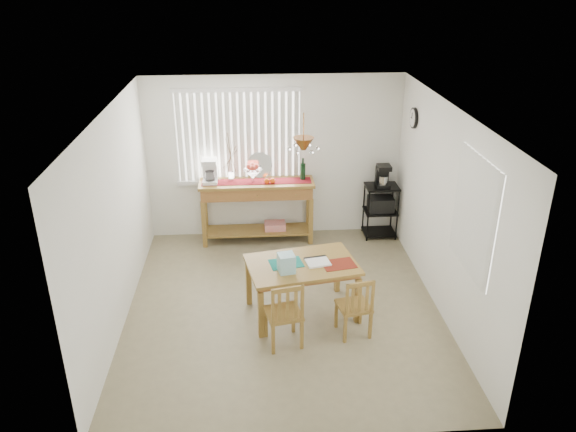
{
  "coord_description": "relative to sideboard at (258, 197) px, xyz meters",
  "views": [
    {
      "loc": [
        -0.37,
        -6.19,
        4.09
      ],
      "look_at": [
        0.1,
        0.55,
        1.05
      ],
      "focal_mm": 35.0,
      "sensor_mm": 36.0,
      "label": 1
    }
  ],
  "objects": [
    {
      "name": "wire_cart",
      "position": [
        1.98,
        0.02,
        -0.23
      ],
      "size": [
        0.51,
        0.41,
        0.87
      ],
      "color": "black",
      "rests_on": "ground"
    },
    {
      "name": "cart_items",
      "position": [
        1.98,
        0.03,
        0.29
      ],
      "size": [
        0.21,
        0.25,
        0.36
      ],
      "color": "black",
      "rests_on": "wire_cart"
    },
    {
      "name": "table_items",
      "position": [
        0.4,
        -2.26,
        0.05
      ],
      "size": [
        1.09,
        0.49,
        0.23
      ],
      "color": "#167E72",
      "rests_on": "dining_table"
    },
    {
      "name": "chair_right",
      "position": [
        1.09,
        -2.63,
        -0.36
      ],
      "size": [
        0.43,
        0.43,
        0.8
      ],
      "color": "olive",
      "rests_on": "ground"
    },
    {
      "name": "sideboard_items",
      "position": [
        -0.31,
        0.02,
        0.41
      ],
      "size": [
        1.69,
        0.43,
        0.77
      ],
      "color": "maroon",
      "rests_on": "sideboard"
    },
    {
      "name": "room_shell",
      "position": [
        0.28,
        -1.96,
        0.94
      ],
      "size": [
        4.2,
        4.7,
        2.7
      ],
      "color": "white",
      "rests_on": "ground"
    },
    {
      "name": "dining_table",
      "position": [
        0.5,
        -2.12,
        -0.12
      ],
      "size": [
        1.47,
        1.09,
        0.71
      ],
      "color": "olive",
      "rests_on": "ground"
    },
    {
      "name": "chair_left",
      "position": [
        0.24,
        -2.77,
        -0.33
      ],
      "size": [
        0.47,
        0.47,
        0.86
      ],
      "color": "olive",
      "rests_on": "ground"
    },
    {
      "name": "ground",
      "position": [
        0.28,
        -1.98,
        -0.76
      ],
      "size": [
        4.0,
        4.5,
        0.01
      ],
      "primitive_type": "cube",
      "color": "gray"
    },
    {
      "name": "sideboard",
      "position": [
        0.0,
        0.0,
        0.0
      ],
      "size": [
        1.78,
        0.5,
        1.0
      ],
      "color": "olive",
      "rests_on": "ground"
    }
  ]
}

